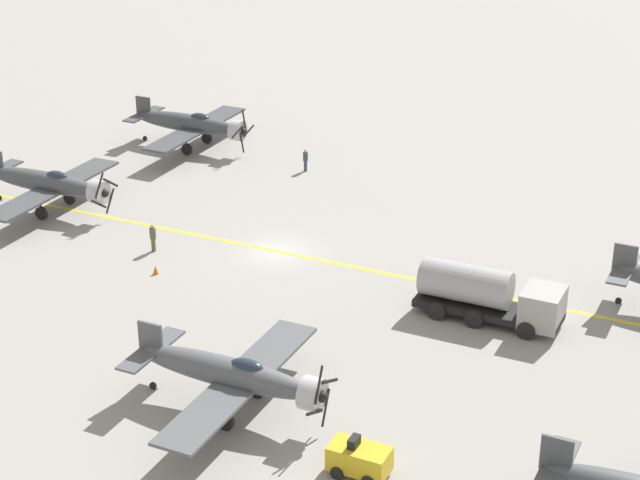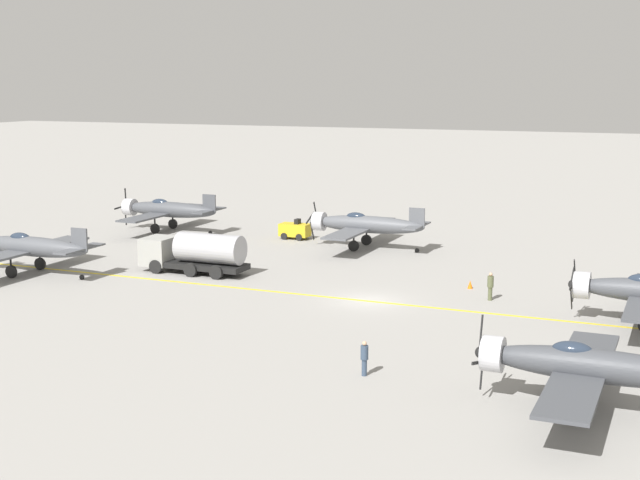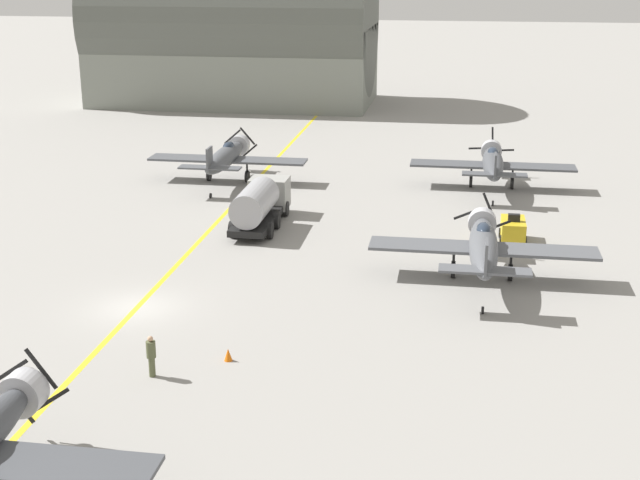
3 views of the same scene
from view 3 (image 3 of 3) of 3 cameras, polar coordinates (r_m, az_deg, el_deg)
name	(u,v)px [view 3 (image 3 of 3)]	position (r m, az deg, el deg)	size (l,w,h in m)	color
ground_plane	(137,308)	(44.76, -11.62, -4.26)	(400.00, 400.00, 0.00)	gray
taxiway_stripe	(137,307)	(44.76, -11.62, -4.25)	(0.30, 160.00, 0.01)	yellow
airplane_mid_right	(483,245)	(47.44, 10.41, -0.32)	(12.00, 9.98, 3.68)	#53555A
airplane_far_right	(493,163)	(66.53, 11.00, 4.89)	(12.00, 9.98, 3.80)	#47494E
airplane_far_center	(226,157)	(67.64, -6.02, 5.33)	(12.00, 9.98, 3.65)	#4E5055
fuel_tanker	(260,203)	(56.57, -3.88, 2.38)	(2.68, 8.00, 2.98)	black
tow_tractor	(513,229)	(54.76, 12.25, 0.69)	(1.57, 2.60, 1.79)	gold
ground_crew_inspecting	(151,354)	(37.26, -10.75, -7.21)	(0.39, 0.39, 1.80)	#515638
traffic_cone	(228,355)	(38.46, -5.90, -7.31)	(0.36, 0.36, 0.55)	orange
hangar	(235,33)	(105.11, -5.47, 13.06)	(31.42, 17.14, 18.13)	gray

